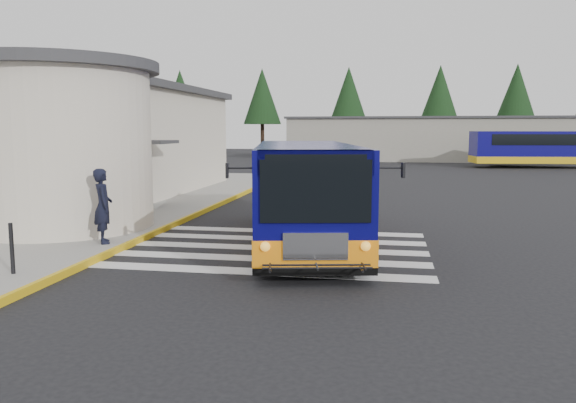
% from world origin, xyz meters
% --- Properties ---
extents(ground, '(140.00, 140.00, 0.00)m').
position_xyz_m(ground, '(0.00, 0.00, 0.00)').
color(ground, black).
rests_on(ground, ground).
extents(sidewalk, '(10.00, 34.00, 0.15)m').
position_xyz_m(sidewalk, '(-9.00, 4.00, 0.07)').
color(sidewalk, gray).
rests_on(sidewalk, ground).
extents(curb_strip, '(0.12, 34.00, 0.16)m').
position_xyz_m(curb_strip, '(-4.05, 4.00, 0.08)').
color(curb_strip, gold).
rests_on(curb_strip, ground).
extents(station_building, '(12.70, 18.70, 4.80)m').
position_xyz_m(station_building, '(-10.84, 6.91, 2.57)').
color(station_building, beige).
rests_on(station_building, ground).
extents(crosswalk, '(8.00, 5.35, 0.01)m').
position_xyz_m(crosswalk, '(-0.50, -0.80, 0.01)').
color(crosswalk, silver).
rests_on(crosswalk, ground).
extents(depot_building, '(26.40, 8.40, 4.20)m').
position_xyz_m(depot_building, '(6.00, 42.00, 2.11)').
color(depot_building, gray).
rests_on(depot_building, ground).
extents(tree_line, '(58.40, 4.40, 10.00)m').
position_xyz_m(tree_line, '(6.29, 50.00, 6.77)').
color(tree_line, black).
rests_on(tree_line, ground).
extents(transit_bus, '(4.51, 9.58, 2.63)m').
position_xyz_m(transit_bus, '(0.30, 0.02, 1.26)').
color(transit_bus, '#090757').
rests_on(transit_bus, ground).
extents(pedestrian_a, '(0.76, 0.83, 1.89)m').
position_xyz_m(pedestrian_a, '(-4.60, -1.58, 1.10)').
color(pedestrian_a, black).
rests_on(pedestrian_a, sidewalk).
extents(pedestrian_b, '(1.08, 1.13, 1.84)m').
position_xyz_m(pedestrian_b, '(-6.15, -0.26, 1.07)').
color(pedestrian_b, black).
rests_on(pedestrian_b, sidewalk).
extents(bollard, '(0.08, 0.08, 1.03)m').
position_xyz_m(bollard, '(-4.89, -4.74, 0.66)').
color(bollard, black).
rests_on(bollard, sidewalk).
extents(far_bus_a, '(9.79, 3.75, 2.46)m').
position_xyz_m(far_bus_a, '(13.83, 32.31, 1.60)').
color(far_bus_a, '#0B085E').
rests_on(far_bus_a, ground).
extents(far_bus_b, '(8.72, 4.32, 2.17)m').
position_xyz_m(far_bus_b, '(14.81, 33.28, 1.41)').
color(far_bus_b, '#265516').
rests_on(far_bus_b, ground).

